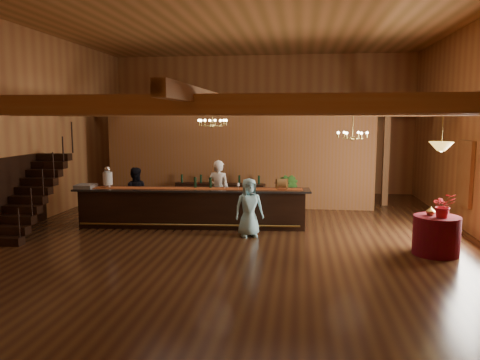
# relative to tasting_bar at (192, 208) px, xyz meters

# --- Properties ---
(floor) EXTENTS (14.00, 14.00, 0.00)m
(floor) POSITION_rel_tasting_bar_xyz_m (1.37, -0.39, -0.55)
(floor) COLOR #422814
(floor) RESTS_ON ground
(ceiling) EXTENTS (14.00, 14.00, 0.00)m
(ceiling) POSITION_rel_tasting_bar_xyz_m (1.37, -0.39, 4.95)
(ceiling) COLOR #A86C3A
(ceiling) RESTS_ON wall_back
(wall_back) EXTENTS (12.00, 0.10, 5.50)m
(wall_back) POSITION_rel_tasting_bar_xyz_m (1.37, 6.61, 2.20)
(wall_back) COLOR #A16A38
(wall_back) RESTS_ON floor
(wall_front) EXTENTS (12.00, 0.10, 5.50)m
(wall_front) POSITION_rel_tasting_bar_xyz_m (1.37, -7.39, 2.20)
(wall_front) COLOR #A16A38
(wall_front) RESTS_ON floor
(wall_left) EXTENTS (0.10, 14.00, 5.50)m
(wall_left) POSITION_rel_tasting_bar_xyz_m (-4.63, -0.39, 2.20)
(wall_left) COLOR #A16A38
(wall_left) RESTS_ON floor
(beam_grid) EXTENTS (11.90, 13.90, 0.39)m
(beam_grid) POSITION_rel_tasting_bar_xyz_m (1.37, 0.12, 2.69)
(beam_grid) COLOR brown
(beam_grid) RESTS_ON wall_left
(support_posts) EXTENTS (9.20, 10.20, 3.20)m
(support_posts) POSITION_rel_tasting_bar_xyz_m (1.37, -0.89, 1.05)
(support_posts) COLOR brown
(support_posts) RESTS_ON floor
(partition_wall) EXTENTS (9.00, 0.18, 3.10)m
(partition_wall) POSITION_rel_tasting_bar_xyz_m (0.87, 3.11, 1.00)
(partition_wall) COLOR brown
(partition_wall) RESTS_ON floor
(window_right_back) EXTENTS (0.12, 1.05, 1.75)m
(window_right_back) POSITION_rel_tasting_bar_xyz_m (7.32, 0.61, 1.00)
(window_right_back) COLOR white
(window_right_back) RESTS_ON wall_right
(staircase) EXTENTS (1.00, 2.80, 2.00)m
(staircase) POSITION_rel_tasting_bar_xyz_m (-4.08, -1.13, 0.45)
(staircase) COLOR black
(staircase) RESTS_ON floor
(backroom_boxes) EXTENTS (4.10, 0.60, 1.10)m
(backroom_boxes) POSITION_rel_tasting_bar_xyz_m (1.08, 5.11, -0.02)
(backroom_boxes) COLOR black
(backroom_boxes) RESTS_ON floor
(tasting_bar) EXTENTS (6.52, 1.28, 1.09)m
(tasting_bar) POSITION_rel_tasting_bar_xyz_m (0.00, 0.00, 0.00)
(tasting_bar) COLOR black
(tasting_bar) RESTS_ON floor
(beverage_dispenser) EXTENTS (0.26, 0.26, 0.60)m
(beverage_dispenser) POSITION_rel_tasting_bar_xyz_m (-2.36, -0.11, 0.82)
(beverage_dispenser) COLOR silver
(beverage_dispenser) RESTS_ON tasting_bar
(glass_rack_tray) EXTENTS (0.50, 0.50, 0.10)m
(glass_rack_tray) POSITION_rel_tasting_bar_xyz_m (-2.95, -0.26, 0.58)
(glass_rack_tray) COLOR gray
(glass_rack_tray) RESTS_ON tasting_bar
(raffle_drum) EXTENTS (0.34, 0.24, 0.30)m
(raffle_drum) POSITION_rel_tasting_bar_xyz_m (2.46, 0.12, 0.71)
(raffle_drum) COLOR brown
(raffle_drum) RESTS_ON tasting_bar
(bar_bottle_0) EXTENTS (0.07, 0.07, 0.30)m
(bar_bottle_0) POSITION_rel_tasting_bar_xyz_m (0.06, 0.13, 0.68)
(bar_bottle_0) COLOR black
(bar_bottle_0) RESTS_ON tasting_bar
(bar_bottle_1) EXTENTS (0.07, 0.07, 0.30)m
(bar_bottle_1) POSITION_rel_tasting_bar_xyz_m (0.07, 0.13, 0.68)
(bar_bottle_1) COLOR black
(bar_bottle_1) RESTS_ON tasting_bar
(bar_bottle_2) EXTENTS (0.07, 0.07, 0.30)m
(bar_bottle_2) POSITION_rel_tasting_bar_xyz_m (0.49, 0.16, 0.68)
(bar_bottle_2) COLOR black
(bar_bottle_2) RESTS_ON tasting_bar
(backbar_shelf) EXTENTS (3.04, 0.73, 0.85)m
(backbar_shelf) POSITION_rel_tasting_bar_xyz_m (0.30, 2.83, -0.13)
(backbar_shelf) COLOR black
(backbar_shelf) RESTS_ON floor
(round_table) EXTENTS (1.00, 1.00, 0.86)m
(round_table) POSITION_rel_tasting_bar_xyz_m (5.96, -1.88, -0.12)
(round_table) COLOR #5A0418
(round_table) RESTS_ON floor
(chandelier_left) EXTENTS (0.80, 0.80, 0.47)m
(chandelier_left) POSITION_rel_tasting_bar_xyz_m (0.53, 0.35, 2.34)
(chandelier_left) COLOR #A28A42
(chandelier_left) RESTS_ON beam_grid
(chandelier_right) EXTENTS (0.80, 0.80, 0.80)m
(chandelier_right) POSITION_rel_tasting_bar_xyz_m (4.34, 0.51, 2.01)
(chandelier_right) COLOR #A28A42
(chandelier_right) RESTS_ON beam_grid
(pendant_lamp) EXTENTS (0.52, 0.52, 0.90)m
(pendant_lamp) POSITION_rel_tasting_bar_xyz_m (5.96, -1.88, 1.85)
(pendant_lamp) COLOR #A28A42
(pendant_lamp) RESTS_ON beam_grid
(bartender) EXTENTS (0.73, 0.55, 1.81)m
(bartender) POSITION_rel_tasting_bar_xyz_m (0.61, 0.81, 0.35)
(bartender) COLOR white
(bartender) RESTS_ON floor
(staff_second) EXTENTS (0.85, 0.71, 1.57)m
(staff_second) POSITION_rel_tasting_bar_xyz_m (-1.90, 0.73, 0.24)
(staff_second) COLOR black
(staff_second) RESTS_ON floor
(guest) EXTENTS (0.85, 0.70, 1.50)m
(guest) POSITION_rel_tasting_bar_xyz_m (1.68, -0.81, 0.20)
(guest) COLOR #90CDD9
(guest) RESTS_ON floor
(floor_plant) EXTENTS (0.90, 0.83, 1.31)m
(floor_plant) POSITION_rel_tasting_bar_xyz_m (2.54, 1.81, 0.11)
(floor_plant) COLOR #265319
(floor_plant) RESTS_ON floor
(table_flowers) EXTENTS (0.55, 0.49, 0.54)m
(table_flowers) POSITION_rel_tasting_bar_xyz_m (6.03, -2.01, 0.58)
(table_flowers) COLOR red
(table_flowers) RESTS_ON round_table
(table_vase) EXTENTS (0.21, 0.21, 0.32)m
(table_vase) POSITION_rel_tasting_bar_xyz_m (5.83, -1.80, 0.48)
(table_vase) COLOR #A28A42
(table_vase) RESTS_ON round_table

